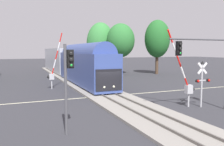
# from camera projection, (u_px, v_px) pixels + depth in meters

# --- Properties ---
(ground_plane) EXTENTS (220.00, 220.00, 0.00)m
(ground_plane) POSITION_uv_depth(u_px,v_px,m) (107.00, 96.00, 23.65)
(ground_plane) COLOR #333338
(road_centre_stripe) EXTENTS (44.00, 0.20, 0.01)m
(road_centre_stripe) POSITION_uv_depth(u_px,v_px,m) (107.00, 96.00, 23.65)
(road_centre_stripe) COLOR beige
(road_centre_stripe) RESTS_ON ground
(railway_track) EXTENTS (4.40, 80.00, 0.32)m
(railway_track) POSITION_uv_depth(u_px,v_px,m) (107.00, 95.00, 23.64)
(railway_track) COLOR gray
(railway_track) RESTS_ON ground
(commuter_train) EXTENTS (3.04, 39.00, 5.16)m
(commuter_train) POSITION_uv_depth(u_px,v_px,m) (69.00, 61.00, 39.49)
(commuter_train) COLOR #384C93
(commuter_train) RESTS_ON railway_track
(crossing_gate_near) EXTENTS (2.76, 0.40, 6.19)m
(crossing_gate_near) POSITION_uv_depth(u_px,v_px,m) (187.00, 83.00, 18.90)
(crossing_gate_near) COLOR #B7B7BC
(crossing_gate_near) RESTS_ON ground
(crossing_signal_mast) EXTENTS (1.36, 0.44, 3.74)m
(crossing_signal_mast) POSITION_uv_depth(u_px,v_px,m) (202.00, 79.00, 18.83)
(crossing_signal_mast) COLOR #B2B2B7
(crossing_signal_mast) RESTS_ON ground
(crossing_gate_far) EXTENTS (1.92, 0.40, 6.65)m
(crossing_gate_far) POSITION_uv_depth(u_px,v_px,m) (52.00, 71.00, 27.97)
(crossing_gate_far) COLOR #B7B7BC
(crossing_gate_far) RESTS_ON ground
(traffic_signal_near_right) EXTENTS (5.85, 0.38, 5.62)m
(traffic_signal_near_right) POSITION_uv_depth(u_px,v_px,m) (212.00, 55.00, 17.37)
(traffic_signal_near_right) COLOR #4C4C51
(traffic_signal_near_right) RESTS_ON ground
(traffic_signal_near_left) EXTENTS (0.53, 0.38, 4.94)m
(traffic_signal_near_left) POSITION_uv_depth(u_px,v_px,m) (68.00, 74.00, 12.60)
(traffic_signal_near_left) COLOR #4C4C51
(traffic_signal_near_left) RESTS_ON ground
(oak_far_right) EXTENTS (5.24, 5.24, 9.56)m
(oak_far_right) POSITION_uv_depth(u_px,v_px,m) (121.00, 41.00, 43.97)
(oak_far_right) COLOR brown
(oak_far_right) RESTS_ON ground
(maple_right_background) EXTENTS (4.80, 4.80, 10.31)m
(maple_right_background) POSITION_uv_depth(u_px,v_px,m) (157.00, 39.00, 44.74)
(maple_right_background) COLOR #4C3828
(maple_right_background) RESTS_ON ground
(elm_centre_background) EXTENTS (5.51, 5.51, 10.07)m
(elm_centre_background) POSITION_uv_depth(u_px,v_px,m) (101.00, 43.00, 46.88)
(elm_centre_background) COLOR brown
(elm_centre_background) RESTS_ON ground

